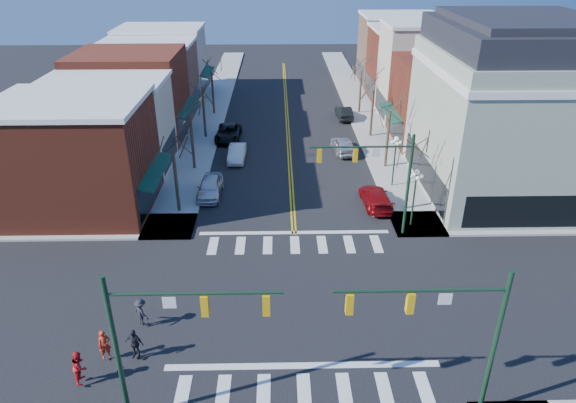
{
  "coord_description": "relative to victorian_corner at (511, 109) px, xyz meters",
  "views": [
    {
      "loc": [
        -1.06,
        -22.64,
        17.9
      ],
      "look_at": [
        -0.44,
        7.03,
        2.8
      ],
      "focal_mm": 32.0,
      "sensor_mm": 36.0,
      "label": 1
    }
  ],
  "objects": [
    {
      "name": "car_right_mid",
      "position": [
        -11.41,
        8.2,
        -5.9
      ],
      "size": [
        2.24,
        4.61,
        1.52
      ],
      "primitive_type": "imported",
      "rotation": [
        0.0,
        0.0,
        3.24
      ],
      "color": "silver",
      "rests_on": "ground"
    },
    {
      "name": "car_left_mid",
      "position": [
        -21.3,
        6.5,
        -5.99
      ],
      "size": [
        1.53,
        4.11,
        1.34
      ],
      "primitive_type": "imported",
      "rotation": [
        0.0,
        0.0,
        -0.03
      ],
      "color": "silver",
      "rests_on": "ground"
    },
    {
      "name": "traffic_mast_far_right",
      "position": [
        -10.95,
        -7.1,
        -1.95
      ],
      "size": [
        6.6,
        0.28,
        7.2
      ],
      "color": "#14331E",
      "rests_on": "ground"
    },
    {
      "name": "car_left_near",
      "position": [
        -22.9,
        -0.82,
        -5.9
      ],
      "size": [
        1.89,
        4.47,
        1.51
      ],
      "primitive_type": "imported",
      "rotation": [
        0.0,
        0.0,
        -0.02
      ],
      "color": "silver",
      "rests_on": "ground"
    },
    {
      "name": "tree_left_a",
      "position": [
        -24.9,
        -3.5,
        -4.28
      ],
      "size": [
        0.24,
        0.24,
        4.76
      ],
      "primitive_type": "cylinder",
      "color": "#382B21",
      "rests_on": "ground"
    },
    {
      "name": "bldg_left_stucco_a",
      "position": [
        -32.0,
        5.0,
        -2.91
      ],
      "size": [
        10.0,
        7.0,
        7.5
      ],
      "primitive_type": "cube",
      "color": "beige",
      "rests_on": "ground"
    },
    {
      "name": "bldg_left_tan",
      "position": [
        -32.0,
        21.25,
        -2.76
      ],
      "size": [
        10.0,
        7.5,
        7.8
      ],
      "primitive_type": "cube",
      "color": "#865F4A",
      "rests_on": "ground"
    },
    {
      "name": "tree_right_a",
      "position": [
        -8.1,
        -3.5,
        -4.35
      ],
      "size": [
        0.24,
        0.24,
        4.62
      ],
      "primitive_type": "cylinder",
      "color": "#382B21",
      "rests_on": "ground"
    },
    {
      "name": "traffic_mast_near_right",
      "position": [
        -10.95,
        -21.9,
        -1.95
      ],
      "size": [
        6.6,
        0.28,
        7.2
      ],
      "color": "#14331E",
      "rests_on": "ground"
    },
    {
      "name": "ground",
      "position": [
        -16.5,
        -14.5,
        -6.66
      ],
      "size": [
        160.0,
        160.0,
        0.0
      ],
      "primitive_type": "plane",
      "color": "black",
      "rests_on": "ground"
    },
    {
      "name": "pedestrian_dark_b",
      "position": [
        -24.66,
        -16.12,
        -5.74
      ],
      "size": [
        1.11,
        1.08,
        1.53
      ],
      "primitive_type": "imported",
      "rotation": [
        0.0,
        0.0,
        2.42
      ],
      "color": "black",
      "rests_on": "sidewalk_left"
    },
    {
      "name": "car_right_near",
      "position": [
        -10.23,
        -2.77,
        -5.98
      ],
      "size": [
        2.16,
        4.79,
        1.36
      ],
      "primitive_type": "imported",
      "rotation": [
        0.0,
        0.0,
        3.2
      ],
      "color": "maroon",
      "rests_on": "ground"
    },
    {
      "name": "pedestrian_red_a",
      "position": [
        -25.83,
        -18.5,
        -5.73
      ],
      "size": [
        0.67,
        0.59,
        1.55
      ],
      "primitive_type": "imported",
      "rotation": [
        0.0,
        0.0,
        0.47
      ],
      "color": "red",
      "rests_on": "sidewalk_left"
    },
    {
      "name": "tree_right_d",
      "position": [
        -8.1,
        20.5,
        -4.17
      ],
      "size": [
        0.24,
        0.24,
        4.97
      ],
      "primitive_type": "cylinder",
      "color": "#382B21",
      "rests_on": "ground"
    },
    {
      "name": "bldg_right_tan",
      "position": [
        -1.0,
        34.5,
        -2.16
      ],
      "size": [
        10.0,
        8.0,
        9.0
      ],
      "primitive_type": "cube",
      "color": "#865F4A",
      "rests_on": "ground"
    },
    {
      "name": "bldg_left_brick_a",
      "position": [
        -32.0,
        -2.75,
        -2.66
      ],
      "size": [
        10.0,
        8.5,
        8.0
      ],
      "primitive_type": "cube",
      "color": "maroon",
      "rests_on": "ground"
    },
    {
      "name": "bldg_right_stucco",
      "position": [
        -1.0,
        19.0,
        -1.66
      ],
      "size": [
        10.0,
        7.0,
        10.0
      ],
      "primitive_type": "cube",
      "color": "beige",
      "rests_on": "ground"
    },
    {
      "name": "tree_left_c",
      "position": [
        -24.9,
        12.5,
        -4.38
      ],
      "size": [
        0.24,
        0.24,
        4.55
      ],
      "primitive_type": "cylinder",
      "color": "#382B21",
      "rests_on": "ground"
    },
    {
      "name": "lamppost_corner",
      "position": [
        -8.3,
        -6.0,
        -3.7
      ],
      "size": [
        0.36,
        0.36,
        4.33
      ],
      "color": "#14331E",
      "rests_on": "ground"
    },
    {
      "name": "victorian_corner",
      "position": [
        0.0,
        0.0,
        0.0
      ],
      "size": [
        12.25,
        14.25,
        13.3
      ],
      "color": "#96A28C",
      "rests_on": "ground"
    },
    {
      "name": "tree_right_b",
      "position": [
        -8.1,
        4.5,
        -4.07
      ],
      "size": [
        0.24,
        0.24,
        5.18
      ],
      "primitive_type": "cylinder",
      "color": "#382B21",
      "rests_on": "ground"
    },
    {
      "name": "pedestrian_red_b",
      "position": [
        -26.5,
        -19.92,
        -5.68
      ],
      "size": [
        0.71,
        0.87,
        1.65
      ],
      "primitive_type": "imported",
      "rotation": [
        0.0,
        0.0,
        1.68
      ],
      "color": "red",
      "rests_on": "sidewalk_left"
    },
    {
      "name": "car_right_far",
      "position": [
        -10.1,
        18.53,
        -5.96
      ],
      "size": [
        1.71,
        4.31,
        1.4
      ],
      "primitive_type": "imported",
      "rotation": [
        0.0,
        0.0,
        3.2
      ],
      "color": "black",
      "rests_on": "ground"
    },
    {
      "name": "sidewalk_left",
      "position": [
        -25.25,
        5.5,
        -6.58
      ],
      "size": [
        3.5,
        70.0,
        0.15
      ],
      "primitive_type": "cube",
      "color": "#9E9B93",
      "rests_on": "ground"
    },
    {
      "name": "tree_left_b",
      "position": [
        -24.9,
        4.5,
        -4.14
      ],
      "size": [
        0.24,
        0.24,
        5.04
      ],
      "primitive_type": "cylinder",
      "color": "#382B21",
      "rests_on": "ground"
    },
    {
      "name": "bldg_right_brick_b",
      "position": [
        -1.0,
        26.5,
        -2.41
      ],
      "size": [
        10.0,
        8.0,
        8.5
      ],
      "primitive_type": "cube",
      "color": "maroon",
      "rests_on": "ground"
    },
    {
      "name": "bldg_left_stucco_b",
      "position": [
        -32.0,
        29.0,
        -2.56
      ],
      "size": [
        10.0,
        8.0,
        8.2
      ],
      "primitive_type": "cube",
      "color": "beige",
      "rests_on": "ground"
    },
    {
      "name": "tree_left_d",
      "position": [
        -24.9,
        20.5,
        -4.21
      ],
      "size": [
        0.24,
        0.24,
        4.9
      ],
      "primitive_type": "cylinder",
      "color": "#382B21",
      "rests_on": "ground"
    },
    {
      "name": "sidewalk_right",
      "position": [
        -7.75,
        5.5,
        -6.58
      ],
      "size": [
        3.5,
        70.0,
        0.15
      ],
      "primitive_type": "cube",
      "color": "#9E9B93",
      "rests_on": "ground"
    },
    {
      "name": "bldg_left_brick_b",
      "position": [
        -32.0,
        13.0,
        -2.41
      ],
      "size": [
        10.0,
        9.0,
        8.5
      ],
      "primitive_type": "cube",
      "color": "maroon",
      "rests_on": "ground"
    },
    {
      "name": "lamppost_midblock",
      "position": [
        -8.3,
        0.5,
        -3.7
      ],
      "size": [
        0.36,
        0.36,
        4.33
      ],
      "color": "#14331E",
      "rests_on": "ground"
    },
    {
      "name": "car_left_far",
      "position": [
        -22.54,
        11.99,
        -5.95
      ],
      "size": [
        2.5,
        5.15,
        1.41
      ],
      "primitive_type": "imported",
      "rotation": [
        0.0,
        0.0,
        -0.03
      ],
      "color": "black",
      "rests_on": "ground"
    },
    {
      "name": "tree_right_c",
      "position": [
        -8.1,
        12.5,
        -4.24
      ],
      "size": [
        0.24,
        0.24,
        4.83
      ],
      "primitive_type": "cylinder",
      "color": "#382B21",
      "rests_on": "ground"
    },
    {
      "name": "bldg_right_brick_a",
      "position": [
        -1.0,
        11.25,
        -2.66
      ],
      "size": [
        10.0,
        8.5,
        8.0
      ],
      "primitive_type": "cube",
      "color": "maroon",
      "rests_on": "ground"
    },
    {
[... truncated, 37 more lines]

